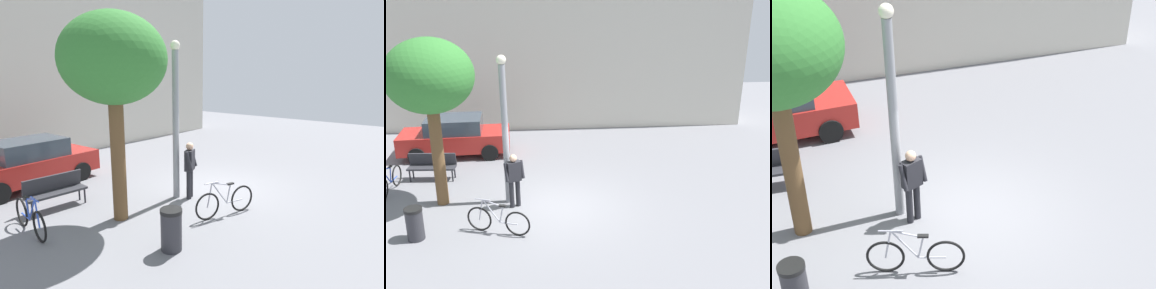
{
  "view_description": "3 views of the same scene",
  "coord_description": "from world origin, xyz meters",
  "views": [
    {
      "loc": [
        -8.17,
        -5.78,
        3.55
      ],
      "look_at": [
        0.02,
        1.09,
        1.28
      ],
      "focal_mm": 30.38,
      "sensor_mm": 36.0,
      "label": 1
    },
    {
      "loc": [
        -0.35,
        -11.72,
        6.12
      ],
      "look_at": [
        0.81,
        1.7,
        1.37
      ],
      "focal_mm": 40.52,
      "sensor_mm": 36.0,
      "label": 2
    },
    {
      "loc": [
        -3.33,
        -8.83,
        7.1
      ],
      "look_at": [
        0.06,
        0.63,
        1.3
      ],
      "focal_mm": 51.25,
      "sensor_mm": 36.0,
      "label": 3
    }
  ],
  "objects": [
    {
      "name": "lamppost",
      "position": [
        -1.43,
        0.48,
        2.4
      ],
      "size": [
        0.28,
        0.28,
        4.5
      ],
      "color": "gray",
      "rests_on": "ground_plane"
    },
    {
      "name": "trash_bin",
      "position": [
        -3.72,
        -1.49,
        0.45
      ],
      "size": [
        0.46,
        0.46,
        0.9
      ],
      "color": "#2D2D33",
      "rests_on": "ground_plane"
    },
    {
      "name": "person_by_lamppost",
      "position": [
        -1.22,
        0.13,
        0.97
      ],
      "size": [
        0.63,
        0.46,
        1.67
      ],
      "color": "#232328",
      "rests_on": "ground_plane"
    },
    {
      "name": "ground_plane",
      "position": [
        0.0,
        0.0,
        0.0
      ],
      "size": [
        36.0,
        36.0,
        0.0
      ],
      "primitive_type": "plane",
      "color": "slate"
    },
    {
      "name": "bicycle_blue",
      "position": [
        -5.27,
        1.46,
        0.38
      ],
      "size": [
        0.2,
        1.81,
        0.97
      ],
      "color": "black",
      "rests_on": "ground_plane"
    },
    {
      "name": "parked_car_red",
      "position": [
        -3.77,
        4.8,
        0.77
      ],
      "size": [
        4.29,
        2.01,
        1.55
      ],
      "color": "#AD231E",
      "rests_on": "ground_plane"
    },
    {
      "name": "bicycle_silver",
      "position": [
        -1.6,
        -1.37,
        0.38
      ],
      "size": [
        1.73,
        0.64,
        0.97
      ],
      "color": "black",
      "rests_on": "ground_plane"
    },
    {
      "name": "park_bench",
      "position": [
        -4.15,
        2.45,
        0.55
      ],
      "size": [
        1.63,
        0.57,
        0.92
      ],
      "color": "#2D2D33",
      "rests_on": "ground_plane"
    },
    {
      "name": "plaza_tree",
      "position": [
        -3.44,
        0.54,
        3.87
      ],
      "size": [
        2.49,
        2.49,
        4.99
      ],
      "color": "brown",
      "rests_on": "ground_plane"
    },
    {
      "name": "building_facade",
      "position": [
        0.0,
        8.86,
        4.46
      ],
      "size": [
        18.43,
        2.0,
        8.92
      ],
      "primitive_type": "cube",
      "color": "beige",
      "rests_on": "ground_plane"
    }
  ]
}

